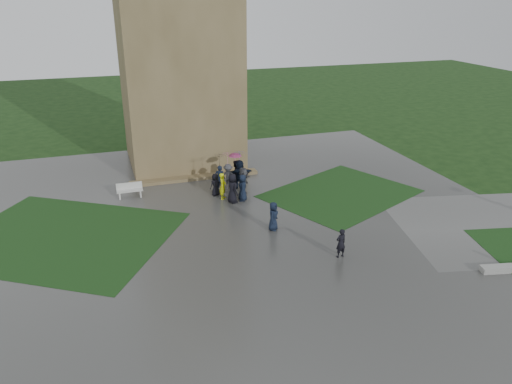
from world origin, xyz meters
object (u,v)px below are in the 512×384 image
object	(u,v)px
tower	(177,41)
pedestrian_near	(341,243)
bench	(130,190)
pedestrian_mid	(273,216)

from	to	relation	value
tower	pedestrian_near	size ratio (longest dim) A/B	11.84
bench	pedestrian_near	xyz separation A→B (m)	(9.28, -11.10, 0.28)
tower	bench	bearing A→B (deg)	-125.79
tower	bench	xyz separation A→B (m)	(-4.61, -6.39, -8.50)
pedestrian_mid	pedestrian_near	xyz separation A→B (m)	(2.14, -3.87, -0.06)
pedestrian_near	bench	bearing A→B (deg)	-59.69
tower	pedestrian_near	bearing A→B (deg)	-75.04
tower	pedestrian_near	xyz separation A→B (m)	(4.67, -17.49, -8.22)
bench	pedestrian_mid	size ratio (longest dim) A/B	0.99
pedestrian_mid	pedestrian_near	bearing A→B (deg)	-115.33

